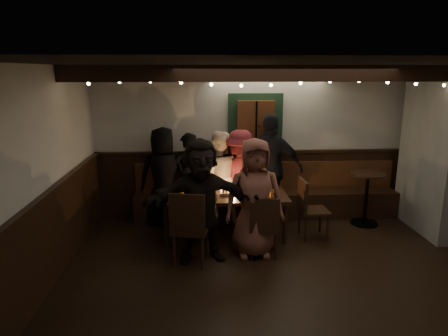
{
  "coord_description": "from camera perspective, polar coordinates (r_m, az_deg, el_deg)",
  "views": [
    {
      "loc": [
        -1.16,
        -4.42,
        2.53
      ],
      "look_at": [
        -0.79,
        1.6,
        1.05
      ],
      "focal_mm": 32.0,
      "sensor_mm": 36.0,
      "label": 1
    }
  ],
  "objects": [
    {
      "name": "room",
      "position": [
        6.42,
        16.93,
        0.07
      ],
      "size": [
        6.02,
        5.01,
        2.62
      ],
      "color": "black",
      "rests_on": "ground"
    },
    {
      "name": "dining_table",
      "position": [
        6.13,
        0.1,
        -4.34
      ],
      "size": [
        1.9,
        0.81,
        0.82
      ],
      "color": "black",
      "rests_on": "ground"
    },
    {
      "name": "chair_near_left",
      "position": [
        5.26,
        -5.0,
        -8.05
      ],
      "size": [
        0.55,
        0.55,
        1.03
      ],
      "color": "black",
      "rests_on": "ground"
    },
    {
      "name": "chair_near_right",
      "position": [
        5.53,
        5.76,
        -7.88
      ],
      "size": [
        0.45,
        0.45,
        0.88
      ],
      "color": "black",
      "rests_on": "ground"
    },
    {
      "name": "chair_end",
      "position": [
        6.26,
        12.0,
        -5.22
      ],
      "size": [
        0.43,
        0.43,
        0.93
      ],
      "color": "black",
      "rests_on": "ground"
    },
    {
      "name": "high_top",
      "position": [
        7.05,
        19.72,
        -3.24
      ],
      "size": [
        0.56,
        0.56,
        0.89
      ],
      "color": "black",
      "rests_on": "ground"
    },
    {
      "name": "person_a",
      "position": [
        6.71,
        -8.62,
        -1.13
      ],
      "size": [
        0.83,
        0.57,
        1.64
      ],
      "primitive_type": "imported",
      "rotation": [
        0.0,
        0.0,
        3.2
      ],
      "color": "black",
      "rests_on": "ground"
    },
    {
      "name": "person_b",
      "position": [
        6.75,
        -5.12,
        -1.4
      ],
      "size": [
        0.65,
        0.53,
        1.54
      ],
      "primitive_type": "imported",
      "rotation": [
        0.0,
        0.0,
        3.47
      ],
      "color": "black",
      "rests_on": "ground"
    },
    {
      "name": "person_c",
      "position": [
        6.73,
        -0.79,
        -1.27
      ],
      "size": [
        0.77,
        0.6,
        1.56
      ],
      "primitive_type": "imported",
      "rotation": [
        0.0,
        0.0,
        3.13
      ],
      "color": "#F6DCC6",
      "rests_on": "ground"
    },
    {
      "name": "person_d",
      "position": [
        6.73,
        2.32,
        -1.21
      ],
      "size": [
        1.12,
        0.79,
        1.58
      ],
      "primitive_type": "imported",
      "rotation": [
        0.0,
        0.0,
        2.93
      ],
      "color": "maroon",
      "rests_on": "ground"
    },
    {
      "name": "person_e",
      "position": [
        6.8,
        6.68,
        0.01
      ],
      "size": [
        1.17,
        0.77,
        1.84
      ],
      "primitive_type": "imported",
      "rotation": [
        0.0,
        0.0,
        2.81
      ],
      "color": "black",
      "rests_on": "ground"
    },
    {
      "name": "person_f",
      "position": [
        5.34,
        -3.29,
        -4.67
      ],
      "size": [
        1.62,
        0.72,
        1.68
      ],
      "primitive_type": "imported",
      "rotation": [
        0.0,
        0.0,
        0.15
      ],
      "color": "black",
      "rests_on": "ground"
    },
    {
      "name": "person_g",
      "position": [
        5.48,
        4.34,
        -4.32
      ],
      "size": [
        0.83,
        0.56,
        1.66
      ],
      "primitive_type": "imported",
      "rotation": [
        0.0,
        0.0,
        0.04
      ],
      "color": "brown",
      "rests_on": "ground"
    }
  ]
}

